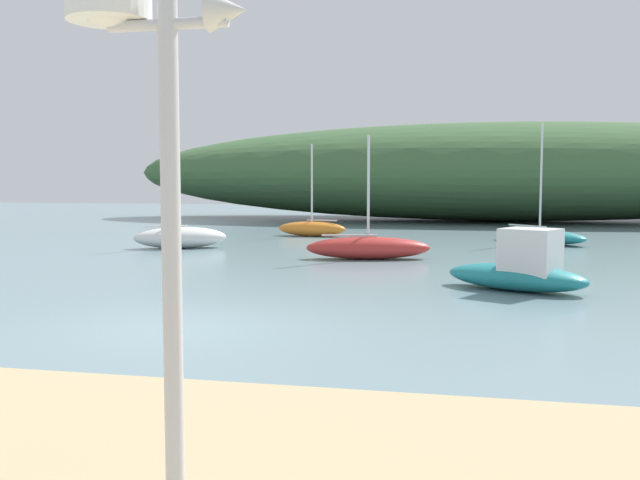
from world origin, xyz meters
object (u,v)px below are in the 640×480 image
Objects in this scene: mast_structure at (131,56)px; sailboat_west_reach at (312,228)px; sailboat_far_right at (540,236)px; sailboat_off_point at (180,237)px; sailboat_centre_water at (368,247)px; motorboat_far_left at (520,269)px.

mast_structure is 26.41m from sailboat_west_reach.
sailboat_far_right is at bearing 79.21° from mast_structure.
sailboat_off_point is at bearing 112.52° from mast_structure.
sailboat_centre_water is at bearing -129.27° from sailboat_far_right.
sailboat_centre_water reaches higher than motorboat_far_left.
sailboat_centre_water is 1.16× the size of motorboat_far_left.
mast_structure is at bearing -100.79° from sailboat_far_right.
sailboat_centre_water is 8.95m from sailboat_far_right.
mast_structure is at bearing -86.58° from sailboat_centre_water.
mast_structure is 17.62m from sailboat_centre_water.
sailboat_off_point reaches higher than motorboat_far_left.
sailboat_west_reach is (-3.67, 8.47, -0.01)m from sailboat_centre_water.
sailboat_west_reach is (-4.71, 25.84, -2.78)m from mast_structure.
sailboat_off_point is at bearing -118.07° from sailboat_west_reach.
sailboat_far_right is 1.16× the size of sailboat_west_reach.
sailboat_far_right is (4.63, 24.30, -2.83)m from mast_structure.
mast_structure is at bearing -67.48° from sailboat_off_point.
mast_structure is 0.91× the size of sailboat_centre_water.
motorboat_far_left is at bearing -53.41° from sailboat_centre_water.
sailboat_far_right is at bearing 83.00° from motorboat_far_left.
sailboat_west_reach is 7.18m from sailboat_off_point.
sailboat_west_reach is 1.13× the size of sailboat_off_point.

